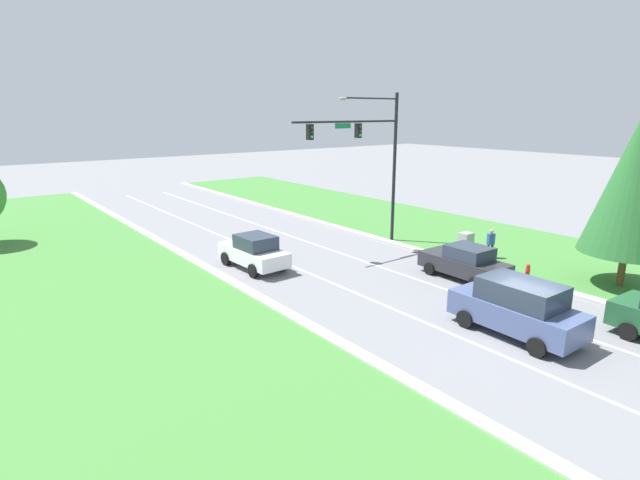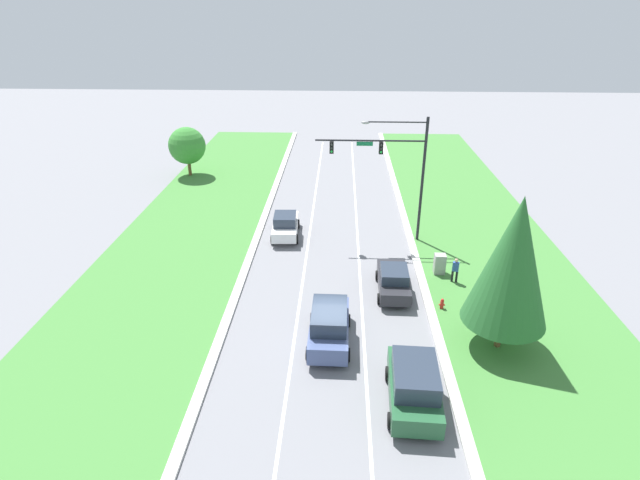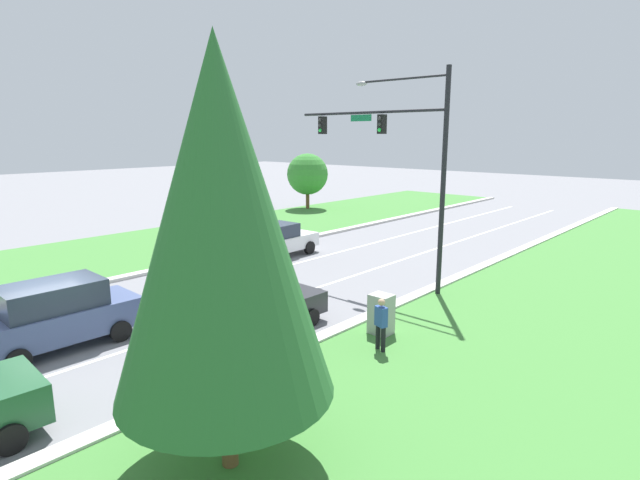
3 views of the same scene
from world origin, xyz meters
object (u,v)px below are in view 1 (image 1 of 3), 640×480
at_px(pedestrian, 491,243).
at_px(conifer_near_right_tree, 636,182).
at_px(white_sedan, 254,252).
at_px(utility_cabinet, 466,245).
at_px(charcoal_sedan, 465,262).
at_px(fire_hydrant, 528,271).
at_px(slate_blue_suv, 517,307).
at_px(traffic_signal_mast, 371,147).

distance_m(pedestrian, conifer_near_right_tree, 7.53).
height_order(white_sedan, pedestrian, white_sedan).
bearing_deg(conifer_near_right_tree, utility_cabinet, 102.67).
xyz_separation_m(charcoal_sedan, white_sedan, (-7.27, 7.66, 0.06)).
relative_size(pedestrian, fire_hydrant, 2.41).
bearing_deg(slate_blue_suv, fire_hydrant, 28.36).
xyz_separation_m(white_sedan, pedestrian, (11.16, -6.42, 0.05)).
height_order(charcoal_sedan, white_sedan, white_sedan).
xyz_separation_m(fire_hydrant, conifer_near_right_tree, (2.20, -3.31, 4.56)).
xyz_separation_m(traffic_signal_mast, pedestrian, (3.47, -6.08, -4.96)).
bearing_deg(pedestrian, utility_cabinet, -37.83).
height_order(traffic_signal_mast, conifer_near_right_tree, traffic_signal_mast).
bearing_deg(traffic_signal_mast, charcoal_sedan, -93.26).
bearing_deg(pedestrian, white_sedan, -12.56).
xyz_separation_m(utility_cabinet, fire_hydrant, (-0.54, -4.10, -0.35)).
bearing_deg(fire_hydrant, slate_blue_suv, -152.54).
distance_m(utility_cabinet, pedestrian, 1.33).
height_order(white_sedan, utility_cabinet, white_sedan).
bearing_deg(fire_hydrant, pedestrian, 66.92).
distance_m(traffic_signal_mast, slate_blue_suv, 13.91).
relative_size(traffic_signal_mast, conifer_near_right_tree, 1.10).
bearing_deg(traffic_signal_mast, white_sedan, 177.47).
height_order(traffic_signal_mast, slate_blue_suv, traffic_signal_mast).
bearing_deg(utility_cabinet, conifer_near_right_tree, -77.33).
height_order(utility_cabinet, pedestrian, pedestrian).
bearing_deg(pedestrian, charcoal_sedan, 35.10).
bearing_deg(slate_blue_suv, pedestrian, 40.58).
height_order(utility_cabinet, conifer_near_right_tree, conifer_near_right_tree).
xyz_separation_m(utility_cabinet, pedestrian, (0.75, -1.08, 0.24)).
bearing_deg(charcoal_sedan, conifer_near_right_tree, -45.55).
bearing_deg(utility_cabinet, charcoal_sedan, -143.53).
height_order(slate_blue_suv, utility_cabinet, slate_blue_suv).
height_order(traffic_signal_mast, pedestrian, traffic_signal_mast).
bearing_deg(slate_blue_suv, conifer_near_right_tree, 0.66).
bearing_deg(white_sedan, conifer_near_right_tree, -49.05).
bearing_deg(traffic_signal_mast, conifer_near_right_tree, -70.53).
relative_size(slate_blue_suv, pedestrian, 2.78).
relative_size(white_sedan, fire_hydrant, 6.32).
bearing_deg(white_sedan, slate_blue_suv, -76.82).
height_order(white_sedan, fire_hydrant, white_sedan).
height_order(fire_hydrant, conifer_near_right_tree, conifer_near_right_tree).
bearing_deg(charcoal_sedan, pedestrian, 18.84).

